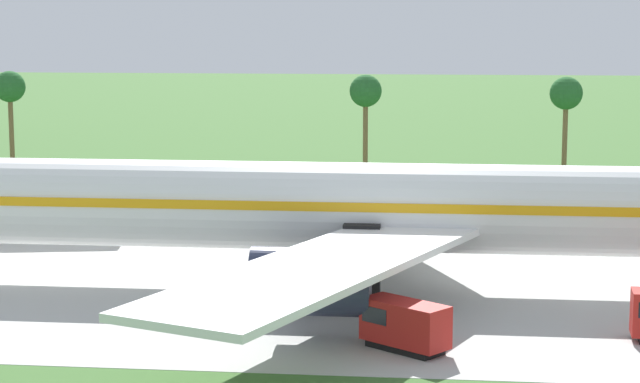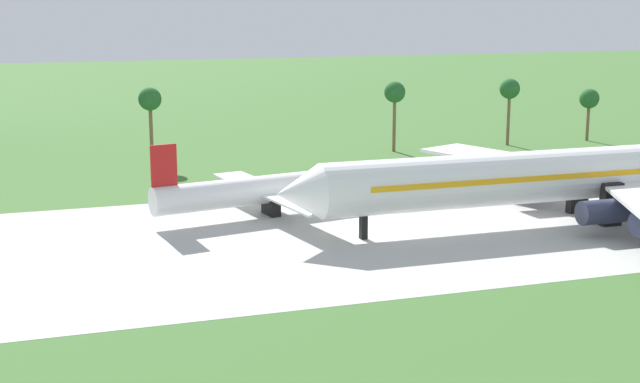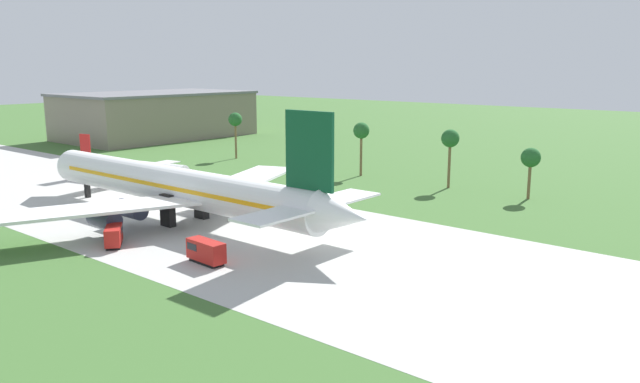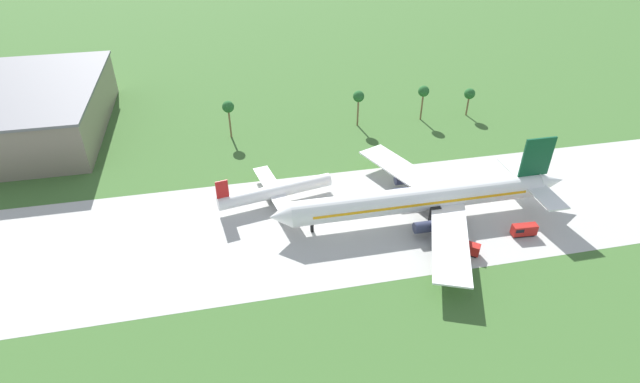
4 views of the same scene
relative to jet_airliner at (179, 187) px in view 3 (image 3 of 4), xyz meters
The scene contains 8 objects.
ground_plane 24.23m from the jet_airliner, behind, with size 600.00×600.00×0.00m, color #3D662D.
taxiway_strip 24.23m from the jet_airliner, behind, with size 320.00×44.00×0.02m.
jet_airliner is the anchor object (origin of this frame).
regional_aircraft 37.12m from the jet_airliner, 158.20° to the left, with size 29.54×26.78×9.62m.
baggage_tug 15.82m from the jet_airliner, 72.85° to the right, with size 5.21×4.65×2.76m.
catering_van 23.41m from the jet_airliner, 29.79° to the right, with size 5.88×2.37×2.94m.
terminal_building 121.62m from the jet_airliner, 145.93° to the left, with size 36.72×61.20×15.33m.
palm_tree_row 52.07m from the jet_airliner, 87.37° to the left, with size 83.10×3.60×12.17m.
Camera 3 is at (102.57, -61.99, 24.42)m, focal length 35.00 mm.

